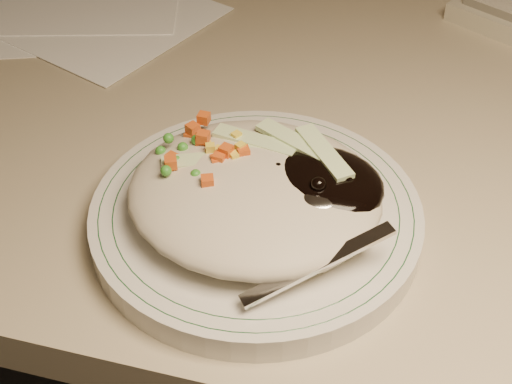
# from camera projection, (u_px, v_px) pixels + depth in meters

# --- Properties ---
(desk) EXTENTS (1.40, 0.70, 0.74)m
(desk) POSITION_uv_depth(u_px,v_px,m) (380.00, 247.00, 0.82)
(desk) COLOR tan
(desk) RESTS_ON ground
(plate) EXTENTS (0.26, 0.26, 0.02)m
(plate) POSITION_uv_depth(u_px,v_px,m) (256.00, 217.00, 0.56)
(plate) COLOR silver
(plate) RESTS_ON desk
(plate_rim) EXTENTS (0.24, 0.24, 0.00)m
(plate_rim) POSITION_uv_depth(u_px,v_px,m) (256.00, 208.00, 0.55)
(plate_rim) COLOR #144723
(plate_rim) RESTS_ON plate
(meal) EXTENTS (0.20, 0.19, 0.05)m
(meal) POSITION_uv_depth(u_px,v_px,m) (261.00, 188.00, 0.53)
(meal) COLOR #B3A991
(meal) RESTS_ON plate
(papers) EXTENTS (0.41, 0.34, 0.00)m
(papers) POSITION_uv_depth(u_px,v_px,m) (53.00, 4.00, 0.85)
(papers) COLOR white
(papers) RESTS_ON desk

